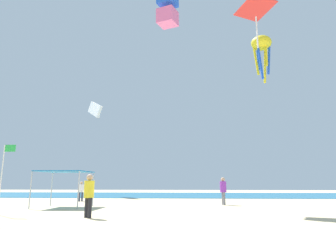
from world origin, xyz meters
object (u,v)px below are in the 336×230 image
object	(u,v)px
person_leftmost	(89,192)
kite_diamond_red	(255,10)
canopy_tent	(65,173)
kite_octopus_yellow	(261,45)
kite_box_blue	(168,8)
person_near_tent	(81,190)
kite_parafoil_white	(95,110)
person_central	(223,189)
banner_flag	(3,172)

from	to	relation	value
person_leftmost	kite_diamond_red	bearing A→B (deg)	-94.74
canopy_tent	person_leftmost	xyz separation A→B (m)	(3.58, -5.94, -1.04)
kite_octopus_yellow	kite_box_blue	xyz separation A→B (m)	(-9.81, -12.69, -2.59)
canopy_tent	kite_diamond_red	size ratio (longest dim) A/B	0.85
person_leftmost	kite_box_blue	xyz separation A→B (m)	(3.04, 6.76, 13.13)
canopy_tent	person_leftmost	size ratio (longest dim) A/B	1.59
kite_diamond_red	person_near_tent	bearing A→B (deg)	132.13
canopy_tent	kite_parafoil_white	distance (m)	19.58
person_leftmost	kite_diamond_red	xyz separation A→B (m)	(9.70, 7.81, 13.29)
person_central	banner_flag	world-z (taller)	banner_flag
kite_diamond_red	kite_box_blue	world-z (taller)	kite_box_blue
kite_parafoil_white	person_central	bearing A→B (deg)	12.18
banner_flag	kite_diamond_red	size ratio (longest dim) A/B	0.96
person_leftmost	kite_octopus_yellow	distance (m)	28.12
kite_diamond_red	kite_octopus_yellow	world-z (taller)	kite_octopus_yellow
canopy_tent	banner_flag	distance (m)	5.03
person_central	kite_diamond_red	size ratio (longest dim) A/B	0.54
person_leftmost	kite_parafoil_white	xyz separation A→B (m)	(-7.34, 23.22, 9.44)
person_near_tent	person_central	bearing A→B (deg)	100.87
kite_diamond_red	kite_octopus_yellow	xyz separation A→B (m)	(3.15, 11.64, 2.43)
canopy_tent	person_near_tent	distance (m)	6.67
person_leftmost	kite_box_blue	size ratio (longest dim) A/B	0.70
banner_flag	person_near_tent	bearing A→B (deg)	89.77
person_central	person_near_tent	bearing A→B (deg)	63.77
kite_octopus_yellow	kite_box_blue	size ratio (longest dim) A/B	1.97
person_central	kite_octopus_yellow	distance (m)	19.92
banner_flag	person_leftmost	bearing A→B (deg)	-12.51
person_central	kite_parafoil_white	bearing A→B (deg)	35.69
canopy_tent	kite_parafoil_white	world-z (taller)	kite_parafoil_white
person_central	kite_octopus_yellow	world-z (taller)	kite_octopus_yellow
canopy_tent	kite_diamond_red	xyz separation A→B (m)	(13.28, 1.87, 12.25)
kite_octopus_yellow	kite_diamond_red	bearing A→B (deg)	-41.29
person_central	banner_flag	size ratio (longest dim) A/B	0.56
person_central	kite_parafoil_white	distance (m)	22.34
person_central	kite_octopus_yellow	size ratio (longest dim) A/B	0.35
person_leftmost	banner_flag	bearing A→B (deg)	33.91
person_near_tent	person_leftmost	distance (m)	13.27
kite_box_blue	canopy_tent	bearing A→B (deg)	28.64
canopy_tent	kite_parafoil_white	size ratio (longest dim) A/B	0.71
person_leftmost	kite_octopus_yellow	xyz separation A→B (m)	(12.85, 19.45, 15.72)
kite_parafoil_white	person_near_tent	bearing A→B (deg)	-18.65
kite_diamond_red	kite_parafoil_white	xyz separation A→B (m)	(-17.04, 15.41, -3.85)
person_leftmost	banner_flag	distance (m)	4.97
person_leftmost	kite_parafoil_white	distance (m)	26.12
person_near_tent	banner_flag	size ratio (longest dim) A/B	0.48
person_near_tent	kite_parafoil_white	bearing A→B (deg)	-138.05
person_leftmost	kite_box_blue	distance (m)	15.07
person_central	kite_parafoil_white	size ratio (longest dim) A/B	0.45
kite_box_blue	person_near_tent	bearing A→B (deg)	-14.49
person_leftmost	banner_flag	world-z (taller)	banner_flag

